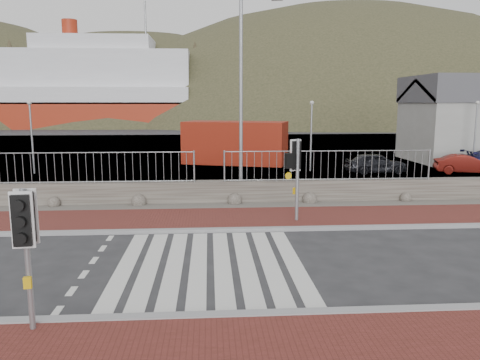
{
  "coord_description": "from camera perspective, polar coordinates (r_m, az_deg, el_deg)",
  "views": [
    {
      "loc": [
        -0.0,
        -11.28,
        4.04
      ],
      "look_at": [
        0.95,
        3.0,
        1.65
      ],
      "focal_mm": 35.0,
      "sensor_mm": 36.0,
      "label": 1
    }
  ],
  "objects": [
    {
      "name": "kerb_near",
      "position": [
        9.19,
        -3.57,
        -16.26
      ],
      "size": [
        40.0,
        0.25,
        0.12
      ],
      "primitive_type": "cube",
      "color": "gray",
      "rests_on": "ground"
    },
    {
      "name": "zebra_crossing",
      "position": [
        11.98,
        -3.64,
        -10.22
      ],
      "size": [
        4.62,
        5.6,
        0.01
      ],
      "color": "silver",
      "rests_on": "ground"
    },
    {
      "name": "car_b",
      "position": [
        29.57,
        25.81,
        1.75
      ],
      "size": [
        3.51,
        2.01,
        1.09
      ],
      "primitive_type": "imported",
      "rotation": [
        0.0,
        0.0,
        1.3
      ],
      "color": "#5D120D",
      "rests_on": "ground"
    },
    {
      "name": "sidewalk_far",
      "position": [
        16.28,
        -3.7,
        -4.76
      ],
      "size": [
        40.0,
        3.0,
        0.08
      ],
      "primitive_type": "cube",
      "color": "maroon",
      "rests_on": "ground"
    },
    {
      "name": "hills_backdrop",
      "position": [
        103.04,
        0.08,
        -5.76
      ],
      "size": [
        254.0,
        90.0,
        100.0
      ],
      "color": "#2E301D",
      "rests_on": "ground"
    },
    {
      "name": "ferry",
      "position": [
        82.94,
        -21.42,
        9.75
      ],
      "size": [
        50.0,
        16.0,
        20.0
      ],
      "color": "maroon",
      "rests_on": "ground"
    },
    {
      "name": "water",
      "position": [
        74.29,
        -3.83,
        6.35
      ],
      "size": [
        220.0,
        50.0,
        0.05
      ],
      "primitive_type": "cube",
      "color": "#3F4C54",
      "rests_on": "ground"
    },
    {
      "name": "stone_wall",
      "position": [
        18.93,
        -3.74,
        -1.47
      ],
      "size": [
        40.0,
        0.6,
        0.9
      ],
      "primitive_type": "cube",
      "color": "#4A443C",
      "rests_on": "ground"
    },
    {
      "name": "railing",
      "position": [
        18.57,
        -3.78,
        2.59
      ],
      "size": [
        18.07,
        0.07,
        1.22
      ],
      "color": "gray",
      "rests_on": "stone_wall"
    },
    {
      "name": "kerb_far",
      "position": [
        14.83,
        -3.68,
        -6.15
      ],
      "size": [
        40.0,
        0.25,
        0.12
      ],
      "primitive_type": "cube",
      "color": "gray",
      "rests_on": "ground"
    },
    {
      "name": "traffic_signal_near",
      "position": [
        8.84,
        -24.69,
        -5.61
      ],
      "size": [
        0.39,
        0.26,
        2.6
      ],
      "rotation": [
        0.0,
        0.0,
        0.1
      ],
      "color": "gray",
      "rests_on": "ground"
    },
    {
      "name": "traffic_signal_far",
      "position": [
        15.69,
        6.92,
        2.14
      ],
      "size": [
        0.7,
        0.45,
        2.84
      ],
      "rotation": [
        0.0,
        0.0,
        3.54
      ],
      "color": "gray",
      "rests_on": "ground"
    },
    {
      "name": "gravel_strip",
      "position": [
        18.23,
        -3.72,
        -3.25
      ],
      "size": [
        40.0,
        1.5,
        0.06
      ],
      "primitive_type": "cube",
      "color": "#59544C",
      "rests_on": "ground"
    },
    {
      "name": "streetlight",
      "position": [
        19.42,
        0.54,
        11.15
      ],
      "size": [
        1.73,
        0.44,
        8.19
      ],
      "rotation": [
        0.0,
        0.0,
        -0.15
      ],
      "color": "gray",
      "rests_on": "ground"
    },
    {
      "name": "ground",
      "position": [
        11.98,
        -3.64,
        -10.24
      ],
      "size": [
        220.0,
        220.0,
        0.0
      ],
      "primitive_type": "plane",
      "color": "#28282B",
      "rests_on": "ground"
    },
    {
      "name": "car_a",
      "position": [
        27.9,
        16.21,
        2.0
      ],
      "size": [
        3.53,
        1.6,
        1.18
      ],
      "primitive_type": "imported",
      "rotation": [
        0.0,
        0.0,
        1.63
      ],
      "color": "black",
      "rests_on": "ground"
    },
    {
      "name": "shipping_container",
      "position": [
        31.1,
        -0.58,
        4.59
      ],
      "size": [
        7.18,
        4.67,
        2.77
      ],
      "primitive_type": "cube",
      "rotation": [
        0.0,
        0.0,
        -0.31
      ],
      "color": "maroon",
      "rests_on": "ground"
    },
    {
      "name": "quay",
      "position": [
        39.39,
        -3.79,
        3.58
      ],
      "size": [
        120.0,
        40.0,
        0.5
      ],
      "primitive_type": "cube",
      "color": "#4C4C4F",
      "rests_on": "ground"
    }
  ]
}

